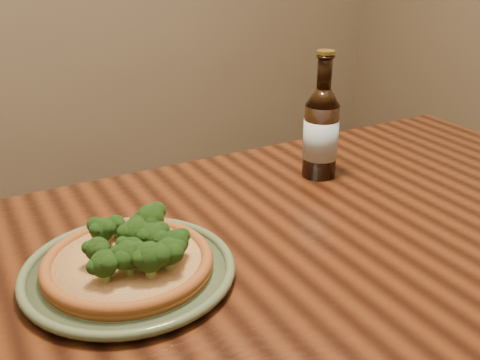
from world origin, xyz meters
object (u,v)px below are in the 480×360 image
table (254,333)px  plate (129,271)px  pizza (130,258)px  beer_bottle (321,132)px

table → plate: bearing=148.6°
table → pizza: pizza is taller
plate → pizza: bearing=-26.3°
table → beer_bottle: (0.30, 0.26, 0.19)m
plate → pizza: (0.00, -0.00, 0.02)m
beer_bottle → plate: bearing=-169.5°
plate → pizza: pizza is taller
table → pizza: bearing=148.5°
plate → table: bearing=-31.4°
pizza → beer_bottle: (0.45, 0.17, 0.06)m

